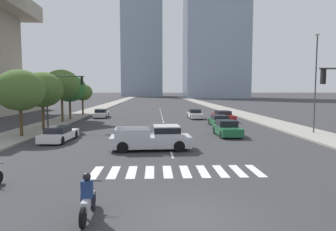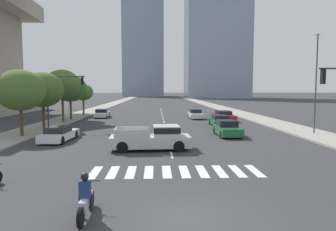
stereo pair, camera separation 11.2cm
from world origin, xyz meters
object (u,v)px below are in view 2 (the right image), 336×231
motorcycle_trailing (86,199)px  street_lamp_east (316,77)px  street_tree_second (43,90)px  pickup_truck (154,138)px  sedan_white_3 (59,134)px  street_tree_third (62,85)px  sedan_white_4 (102,113)px  traffic_signal_far (61,90)px  street_tree_fourth (70,88)px  sedan_green_1 (220,121)px  sedan_red_5 (224,116)px  sedan_green_0 (227,129)px  street_tree_fifth (83,92)px  sedan_white_2 (195,114)px  street_tree_nearest (20,90)px

motorcycle_trailing → street_lamp_east: 25.03m
motorcycle_trailing → street_tree_second: bearing=22.1°
pickup_truck → street_lamp_east: bearing=21.8°
sedan_white_3 → street_tree_third: size_ratio=0.74×
sedan_white_4 → traffic_signal_far: 14.26m
sedan_white_3 → street_tree_fourth: bearing=16.5°
street_tree_third → street_lamp_east: bearing=-22.3°
sedan_white_4 → sedan_green_1: bearing=-127.3°
sedan_red_5 → street_tree_fourth: bearing=-101.5°
sedan_green_0 → street_tree_fifth: bearing=-141.6°
sedan_green_1 → sedan_white_2: bearing=-170.8°
pickup_truck → sedan_white_3: size_ratio=1.17×
pickup_truck → street_lamp_east: street_lamp_east is taller
sedan_green_1 → sedan_white_2: sedan_white_2 is taller
street_tree_fifth → street_tree_second: bearing=-90.0°
sedan_red_5 → street_lamp_east: (5.77, -12.00, 4.67)m
sedan_red_5 → street_tree_nearest: size_ratio=0.86×
street_tree_fifth → sedan_white_4: bearing=-44.4°
sedan_white_4 → traffic_signal_far: traffic_signal_far is taller
street_tree_third → street_tree_fourth: street_tree_third is taller
street_tree_nearest → street_tree_fifth: (0.00, 22.54, -0.38)m
sedan_green_0 → street_tree_fifth: street_tree_fifth is taller
sedan_white_2 → street_tree_nearest: street_tree_nearest is taller
sedan_red_5 → street_tree_third: size_ratio=0.76×
sedan_white_4 → sedan_red_5: 18.02m
sedan_green_1 → sedan_green_0: bearing=-8.7°
sedan_green_0 → street_tree_fourth: street_tree_fourth is taller
sedan_white_3 → street_tree_second: size_ratio=0.82×
sedan_green_0 → sedan_white_4: sedan_green_0 is taller
sedan_white_2 → street_tree_third: 18.42m
street_tree_second → street_tree_fifth: bearing=90.0°
street_tree_nearest → street_tree_third: size_ratio=0.88×
traffic_signal_far → street_tree_fifth: traffic_signal_far is taller
sedan_green_0 → street_tree_second: size_ratio=0.74×
motorcycle_trailing → sedan_white_3: 15.90m
street_tree_second → street_tree_fifth: 17.37m
motorcycle_trailing → street_tree_fourth: 33.61m
street_tree_third → motorcycle_trailing: bearing=-72.0°
sedan_white_2 → traffic_signal_far: traffic_signal_far is taller
pickup_truck → street_tree_third: (-11.44, 17.48, 3.93)m
sedan_red_5 → street_tree_third: bearing=-91.7°
sedan_white_4 → traffic_signal_far: size_ratio=0.80×
sedan_white_2 → sedan_white_3: 23.12m
street_tree_second → street_tree_fourth: bearing=90.0°
traffic_signal_far → street_tree_second: street_tree_second is taller
sedan_white_4 → street_tree_nearest: bearing=168.5°
sedan_green_0 → pickup_truck: bearing=-47.3°
street_tree_second → sedan_red_5: bearing=20.9°
sedan_white_3 → street_tree_second: 8.80m
sedan_red_5 → street_tree_nearest: bearing=-62.8°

